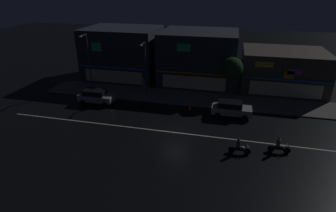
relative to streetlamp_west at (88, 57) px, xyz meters
The scene contains 15 objects.
ground_plane 17.33m from the streetlamp_west, 33.61° to the right, with size 140.00×140.00×0.00m, color black.
lane_divider_stripe 17.33m from the streetlamp_west, 33.61° to the right, with size 36.50×0.16×0.01m, color beige.
sidewalk_far 14.63m from the streetlamp_west, ahead, with size 38.42×4.84×0.14m, color #5B5954.
storefront_left_block 6.80m from the streetlamp_west, 69.05° to the left, with size 10.72×8.61×7.51m.
storefront_center_block 26.27m from the streetlamp_west, 13.65° to the left, with size 10.71×8.36×5.34m.
storefront_right_block 15.45m from the streetlamp_west, 25.35° to the left, with size 10.57×9.19×7.38m.
streetlamp_west is the anchor object (origin of this frame).
streetlamp_mid 8.12m from the streetlamp_west, ahead, with size 0.44×1.64×6.79m.
pedestrian_on_sidewalk 8.25m from the streetlamp_west, ahead, with size 0.34×0.34×1.95m.
street_tree 18.78m from the streetlamp_west, ahead, with size 2.66×2.66×5.26m.
parked_car_near_kerb 6.36m from the streetlamp_west, 55.55° to the right, with size 4.30×1.98×1.67m.
parked_car_trailing 19.84m from the streetlamp_west, 12.28° to the right, with size 4.30×1.98×1.67m.
motorcycle_lead 25.82m from the streetlamp_west, 24.45° to the right, with size 1.90×0.60×1.52m.
motorcycle_following 23.33m from the streetlamp_west, 30.01° to the right, with size 1.90×0.60×1.52m.
traffic_cone 15.42m from the streetlamp_west, 13.83° to the right, with size 0.36×0.36×0.55m, color orange.
Camera 1 is at (4.56, -22.63, 13.30)m, focal length 28.85 mm.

